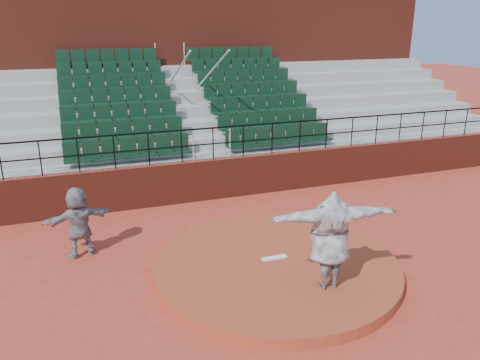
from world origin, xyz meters
TOP-DOWN VIEW (x-y plane):
  - ground at (0.00, 0.00)m, footprint 90.00×90.00m
  - pitchers_mound at (0.00, 0.00)m, footprint 5.50×5.50m
  - pitching_rubber at (0.00, 0.15)m, footprint 0.60×0.15m
  - boundary_wall at (0.00, 5.00)m, footprint 24.00×0.30m
  - wall_railing at (0.00, 5.00)m, footprint 24.04×0.05m
  - seating_deck at (0.00, 8.64)m, footprint 24.00×5.97m
  - press_box_facade at (0.00, 12.60)m, footprint 24.00×3.00m
  - pitcher at (0.54, -1.30)m, footprint 2.64×1.10m
  - fielder at (-4.15, 2.33)m, footprint 1.69×0.83m

SIDE VIEW (x-z plane):
  - ground at x=0.00m, z-range 0.00..0.00m
  - pitchers_mound at x=0.00m, z-range 0.00..0.25m
  - pitching_rubber at x=0.00m, z-range 0.25..0.28m
  - boundary_wall at x=0.00m, z-range 0.00..1.30m
  - fielder at x=-4.15m, z-range 0.00..1.75m
  - pitcher at x=0.54m, z-range 0.25..2.33m
  - seating_deck at x=0.00m, z-range -0.86..3.77m
  - wall_railing at x=0.00m, z-range 1.52..2.54m
  - press_box_facade at x=0.00m, z-range 0.00..7.10m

